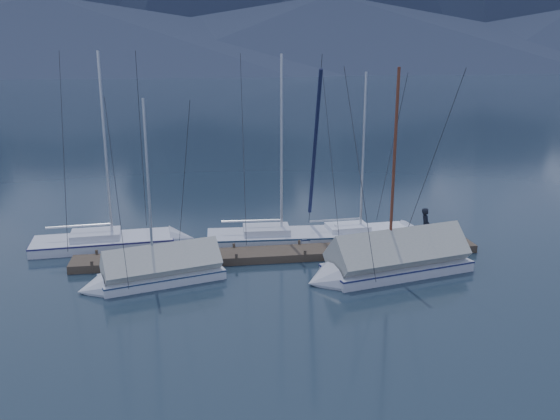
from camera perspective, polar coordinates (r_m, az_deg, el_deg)
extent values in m
plane|color=black|center=(24.67, 0.70, -6.15)|extent=(1000.00, 1000.00, 0.00)
cone|color=#192133|center=(268.68, -21.56, 15.55)|extent=(416.00, 416.00, 30.00)
cone|color=#192133|center=(275.23, 4.95, 16.69)|extent=(390.00, 390.00, 32.00)
cube|color=#382D23|center=(26.46, 0.00, -4.24)|extent=(18.00, 1.50, 0.34)
cube|color=black|center=(26.37, -13.06, -5.24)|extent=(3.00, 1.30, 0.30)
cube|color=black|center=(26.54, 0.00, -4.69)|extent=(3.00, 1.30, 0.30)
cube|color=black|center=(28.02, 12.25, -3.95)|extent=(3.00, 1.30, 0.30)
cylinder|color=#382D23|center=(27.13, -17.23, -4.06)|extent=(0.12, 0.12, 0.35)
cylinder|color=#382D23|center=(25.83, -17.66, -5.07)|extent=(0.12, 0.12, 0.35)
cylinder|color=#382D23|center=(26.82, -10.87, -3.85)|extent=(0.12, 0.12, 0.35)
cylinder|color=#382D23|center=(25.51, -10.97, -4.87)|extent=(0.12, 0.12, 0.35)
cylinder|color=#382D23|center=(26.85, -4.46, -3.59)|extent=(0.12, 0.12, 0.35)
cylinder|color=#382D23|center=(25.53, -4.22, -4.60)|extent=(0.12, 0.12, 0.35)
cylinder|color=#382D23|center=(27.21, 1.86, -3.29)|extent=(0.12, 0.12, 0.35)
cylinder|color=#382D23|center=(25.91, 2.43, -4.27)|extent=(0.12, 0.12, 0.35)
cylinder|color=#382D23|center=(27.89, 7.94, -2.97)|extent=(0.12, 0.12, 0.35)
cylinder|color=#382D23|center=(26.63, 8.79, -3.89)|extent=(0.12, 0.12, 0.35)
cylinder|color=#382D23|center=(28.87, 13.67, -2.63)|extent=(0.12, 0.12, 0.35)
cylinder|color=#382D23|center=(27.65, 14.75, -3.50)|extent=(0.12, 0.12, 0.35)
cube|color=silver|center=(29.03, -16.61, -3.21)|extent=(6.49, 2.60, 0.70)
cube|color=silver|center=(29.13, -16.57, -3.80)|extent=(5.47, 1.58, 0.32)
cube|color=navy|center=(28.94, -16.66, -2.65)|extent=(6.55, 2.62, 0.06)
cone|color=silver|center=(29.00, -9.41, -2.78)|extent=(1.32, 2.11, 2.03)
cube|color=silver|center=(28.91, -17.32, -2.29)|extent=(2.33, 1.65, 0.32)
cylinder|color=#B2B7BF|center=(27.94, -16.46, 5.79)|extent=(0.13, 0.13, 8.46)
cylinder|color=#B2B7BF|center=(28.84, -18.85, -1.47)|extent=(2.85, 0.32, 0.10)
cylinder|color=#26262B|center=(27.89, -13.19, 5.99)|extent=(0.27, 3.19, 8.47)
cube|color=silver|center=(28.56, -0.69, -2.85)|extent=(6.34, 2.39, 0.69)
cube|color=silver|center=(28.66, -0.69, -3.45)|extent=(5.36, 1.41, 0.31)
cube|color=navy|center=(28.47, -0.69, -2.30)|extent=(6.41, 2.42, 0.06)
cone|color=silver|center=(29.08, 6.39, -2.62)|extent=(1.24, 2.05, 2.00)
cube|color=silver|center=(28.38, -1.32, -1.91)|extent=(2.26, 1.57, 0.31)
cylinder|color=#B2B7BF|center=(27.53, 0.15, 6.13)|extent=(0.12, 0.12, 8.33)
cylinder|color=#B2B7BF|center=(28.20, -2.80, -1.05)|extent=(2.81, 0.24, 0.09)
cylinder|color=#26262B|center=(27.73, 3.38, 6.17)|extent=(0.18, 3.14, 8.34)
cube|color=white|center=(29.35, 7.02, -2.49)|extent=(5.79, 2.29, 0.62)
cube|color=white|center=(29.44, 7.01, -3.02)|extent=(4.88, 1.38, 0.28)
cube|color=navy|center=(29.27, 7.04, -2.00)|extent=(5.85, 2.31, 0.06)
cone|color=white|center=(30.57, 12.79, -2.03)|extent=(1.17, 1.88, 1.81)
cube|color=white|center=(29.12, 6.53, -1.68)|extent=(2.07, 1.46, 0.28)
cylinder|color=#B2B7BF|center=(28.51, 8.01, 5.42)|extent=(0.11, 0.11, 7.56)
cylinder|color=#B2B7BF|center=(28.80, 5.31, -0.96)|extent=(2.55, 0.27, 0.09)
cylinder|color=#26262B|center=(29.04, 10.64, 5.49)|extent=(0.23, 2.85, 7.57)
cube|color=silver|center=(25.24, 11.17, -5.66)|extent=(6.46, 3.52, 0.65)
cube|color=silver|center=(25.34, 11.14, -6.29)|extent=(5.34, 2.36, 0.30)
cube|color=#1A1F4F|center=(25.14, 11.20, -5.08)|extent=(6.52, 3.56, 0.06)
cone|color=silver|center=(23.60, 3.94, -6.90)|extent=(1.54, 2.28, 2.09)
cylinder|color=#592819|center=(23.85, 10.90, 3.84)|extent=(0.12, 0.12, 7.90)
cylinder|color=#592819|center=(25.46, 13.15, -3.39)|extent=(2.70, 0.72, 0.09)
cylinder|color=#26262B|center=(23.07, 7.68, 3.59)|extent=(0.73, 3.01, 7.91)
cube|color=#9C9E94|center=(24.99, 11.26, -4.12)|extent=(6.17, 3.49, 2.21)
cube|color=silver|center=(24.35, -11.24, -6.50)|extent=(5.09, 2.98, 0.57)
cube|color=silver|center=(24.44, -11.21, -7.06)|extent=(4.19, 2.04, 0.26)
cube|color=navy|center=(24.26, -11.27, -5.97)|extent=(5.15, 3.01, 0.05)
cone|color=silver|center=(23.93, -17.79, -7.35)|extent=(1.36, 1.85, 1.65)
cylinder|color=#B2B7BF|center=(23.17, -12.54, 1.96)|extent=(0.10, 0.10, 6.87)
cylinder|color=#B2B7BF|center=(24.26, -9.37, -4.47)|extent=(2.10, 0.67, 0.08)
cylinder|color=#26262B|center=(22.96, -15.46, 1.65)|extent=(0.69, 2.33, 6.88)
cube|color=#AAACA0|center=(24.12, -11.32, -5.12)|extent=(4.87, 2.94, 1.75)
imported|color=black|center=(27.73, 13.80, -1.54)|extent=(0.60, 0.73, 1.72)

